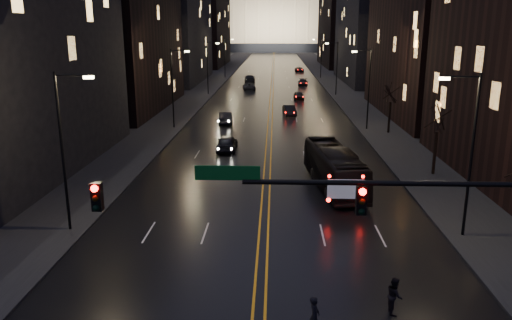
# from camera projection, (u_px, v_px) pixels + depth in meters

# --- Properties ---
(road) EXTENTS (20.00, 320.00, 0.02)m
(road) POSITION_uv_depth(u_px,v_px,m) (273.00, 68.00, 143.88)
(road) COLOR black
(road) RESTS_ON ground
(sidewalk_left) EXTENTS (8.00, 320.00, 0.16)m
(sidewalk_left) POSITION_uv_depth(u_px,v_px,m) (225.00, 68.00, 144.37)
(sidewalk_left) COLOR black
(sidewalk_left) RESTS_ON ground
(sidewalk_right) EXTENTS (8.00, 320.00, 0.16)m
(sidewalk_right) POSITION_uv_depth(u_px,v_px,m) (322.00, 68.00, 143.34)
(sidewalk_right) COLOR black
(sidewalk_right) RESTS_ON ground
(center_line) EXTENTS (0.62, 320.00, 0.01)m
(center_line) POSITION_uv_depth(u_px,v_px,m) (273.00, 68.00, 143.87)
(center_line) COLOR orange
(center_line) RESTS_ON road
(building_left_mid) EXTENTS (12.00, 30.00, 28.00)m
(building_left_mid) POSITION_uv_depth(u_px,v_px,m) (117.00, 7.00, 67.65)
(building_left_mid) COLOR black
(building_left_mid) RESTS_ON ground
(building_left_far) EXTENTS (12.00, 34.00, 20.00)m
(building_left_far) POSITION_uv_depth(u_px,v_px,m) (174.00, 34.00, 105.38)
(building_left_far) COLOR black
(building_left_far) RESTS_ON ground
(building_left_dist) EXTENTS (12.00, 40.00, 24.00)m
(building_left_dist) POSITION_uv_depth(u_px,v_px,m) (205.00, 25.00, 151.23)
(building_left_dist) COLOR black
(building_left_dist) RESTS_ON ground
(building_right_mid) EXTENTS (12.00, 34.00, 26.00)m
(building_right_mid) POSITION_uv_depth(u_px,v_px,m) (374.00, 19.00, 103.07)
(building_right_mid) COLOR black
(building_right_mid) RESTS_ON ground
(building_right_dist) EXTENTS (12.00, 40.00, 22.00)m
(building_right_dist) POSITION_uv_depth(u_px,v_px,m) (343.00, 29.00, 149.95)
(building_right_dist) COLOR black
(building_right_dist) RESTS_ON ground
(capitol) EXTENTS (90.00, 50.00, 58.50)m
(capitol) POSITION_uv_depth(u_px,v_px,m) (275.00, 16.00, 255.40)
(capitol) COLOR black
(capitol) RESTS_ON ground
(traffic_signal) EXTENTS (17.29, 0.45, 7.00)m
(traffic_signal) POSITION_uv_depth(u_px,v_px,m) (432.00, 215.00, 16.78)
(traffic_signal) COLOR black
(traffic_signal) RESTS_ON ground
(streetlamp_right_near) EXTENTS (2.13, 0.25, 9.00)m
(streetlamp_right_near) POSITION_uv_depth(u_px,v_px,m) (469.00, 148.00, 26.27)
(streetlamp_right_near) COLOR black
(streetlamp_right_near) RESTS_ON ground
(streetlamp_left_near) EXTENTS (2.13, 0.25, 9.00)m
(streetlamp_left_near) POSITION_uv_depth(u_px,v_px,m) (65.00, 144.00, 27.06)
(streetlamp_left_near) COLOR black
(streetlamp_left_near) RESTS_ON ground
(streetlamp_right_mid) EXTENTS (2.13, 0.25, 9.00)m
(streetlamp_right_mid) POSITION_uv_depth(u_px,v_px,m) (367.00, 85.00, 55.24)
(streetlamp_right_mid) COLOR black
(streetlamp_right_mid) RESTS_ON ground
(streetlamp_left_mid) EXTENTS (2.13, 0.25, 9.00)m
(streetlamp_left_mid) POSITION_uv_depth(u_px,v_px,m) (174.00, 84.00, 56.04)
(streetlamp_left_mid) COLOR black
(streetlamp_left_mid) RESTS_ON ground
(streetlamp_right_far) EXTENTS (2.13, 0.25, 9.00)m
(streetlamp_right_far) POSITION_uv_depth(u_px,v_px,m) (336.00, 65.00, 84.22)
(streetlamp_right_far) COLOR black
(streetlamp_right_far) RESTS_ON ground
(streetlamp_left_far) EXTENTS (2.13, 0.25, 9.00)m
(streetlamp_left_far) POSITION_uv_depth(u_px,v_px,m) (209.00, 65.00, 85.02)
(streetlamp_left_far) COLOR black
(streetlamp_left_far) RESTS_ON ground
(streetlamp_right_dist) EXTENTS (2.13, 0.25, 9.00)m
(streetlamp_right_dist) POSITION_uv_depth(u_px,v_px,m) (320.00, 56.00, 113.20)
(streetlamp_right_dist) COLOR black
(streetlamp_right_dist) RESTS_ON ground
(streetlamp_left_dist) EXTENTS (2.13, 0.25, 9.00)m
(streetlamp_left_dist) POSITION_uv_depth(u_px,v_px,m) (226.00, 56.00, 113.99)
(streetlamp_left_dist) COLOR black
(streetlamp_left_dist) RESTS_ON ground
(tree_right_mid) EXTENTS (2.40, 2.40, 6.65)m
(tree_right_mid) POSITION_uv_depth(u_px,v_px,m) (438.00, 119.00, 37.92)
(tree_right_mid) COLOR black
(tree_right_mid) RESTS_ON ground
(tree_right_far) EXTENTS (2.40, 2.40, 6.65)m
(tree_right_far) POSITION_uv_depth(u_px,v_px,m) (391.00, 92.00, 53.38)
(tree_right_far) COLOR black
(tree_right_far) RESTS_ON ground
(bus) EXTENTS (3.78, 10.66, 2.91)m
(bus) POSITION_uv_depth(u_px,v_px,m) (334.00, 168.00, 35.91)
(bus) COLOR black
(bus) RESTS_ON ground
(oncoming_car_a) EXTENTS (1.85, 4.44, 1.50)m
(oncoming_car_a) POSITION_uv_depth(u_px,v_px,m) (227.00, 143.00, 46.79)
(oncoming_car_a) COLOR black
(oncoming_car_a) RESTS_ON ground
(oncoming_car_b) EXTENTS (2.10, 4.63, 1.47)m
(oncoming_car_b) POSITION_uv_depth(u_px,v_px,m) (225.00, 118.00, 60.09)
(oncoming_car_b) COLOR black
(oncoming_car_b) RESTS_ON ground
(oncoming_car_c) EXTENTS (2.76, 4.94, 1.31)m
(oncoming_car_c) POSITION_uv_depth(u_px,v_px,m) (249.00, 86.00, 93.11)
(oncoming_car_c) COLOR black
(oncoming_car_c) RESTS_ON ground
(oncoming_car_d) EXTENTS (2.56, 5.64, 1.60)m
(oncoming_car_d) POSITION_uv_depth(u_px,v_px,m) (250.00, 79.00, 105.70)
(oncoming_car_d) COLOR black
(oncoming_car_d) RESTS_ON ground
(receding_car_a) EXTENTS (1.88, 4.24, 1.35)m
(receding_car_a) POSITION_uv_depth(u_px,v_px,m) (289.00, 110.00, 65.71)
(receding_car_a) COLOR black
(receding_car_a) RESTS_ON ground
(receding_car_b) EXTENTS (1.66, 3.94, 1.33)m
(receding_car_b) POSITION_uv_depth(u_px,v_px,m) (299.00, 96.00, 80.34)
(receding_car_b) COLOR black
(receding_car_b) RESTS_ON ground
(receding_car_c) EXTENTS (2.20, 4.78, 1.36)m
(receding_car_c) POSITION_uv_depth(u_px,v_px,m) (303.00, 82.00, 99.67)
(receding_car_c) COLOR black
(receding_car_c) RESTS_ON ground
(receding_car_d) EXTENTS (2.37, 4.69, 1.27)m
(receding_car_d) POSITION_uv_depth(u_px,v_px,m) (299.00, 70.00, 131.13)
(receding_car_d) COLOR black
(receding_car_d) RESTS_ON ground
(pedestrian_a) EXTENTS (0.53, 0.67, 1.61)m
(pedestrian_a) POSITION_uv_depth(u_px,v_px,m) (314.00, 316.00, 18.54)
(pedestrian_a) COLOR black
(pedestrian_a) RESTS_ON ground
(pedestrian_b) EXTENTS (0.45, 0.78, 1.55)m
(pedestrian_b) POSITION_uv_depth(u_px,v_px,m) (395.00, 295.00, 20.06)
(pedestrian_b) COLOR black
(pedestrian_b) RESTS_ON ground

